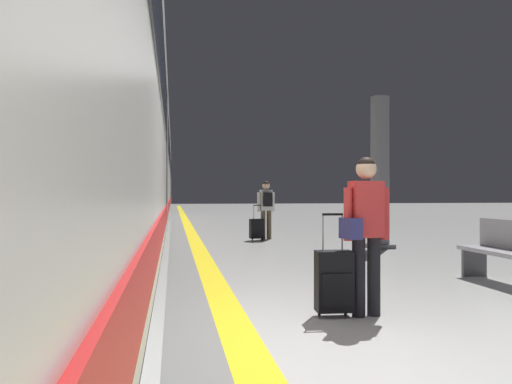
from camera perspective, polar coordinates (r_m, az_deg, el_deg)
ground_plane at (r=4.55m, az=10.12°, el=-16.70°), size 120.00×120.00×0.00m
safety_line_strip at (r=14.18m, az=-6.98°, el=-5.40°), size 0.36×80.00×0.01m
tactile_edge_band at (r=14.17m, az=-8.40°, el=-5.41°), size 0.66×80.00×0.01m
high_speed_train at (r=14.07m, az=-15.75°, el=4.76°), size 2.94×36.21×4.97m
traveller_foreground at (r=5.45m, az=12.23°, el=-3.56°), size 0.54×0.32×1.68m
rolling_suitcase_foreground at (r=5.42m, az=8.82°, el=-9.93°), size 0.39×0.25×1.09m
passenger_near at (r=14.23m, az=1.16°, el=-1.45°), size 0.51×0.34×1.65m
suitcase_near at (r=13.92m, az=0.08°, el=-4.16°), size 0.41×0.28×0.99m
platform_pillar at (r=12.32m, az=13.85°, el=1.83°), size 0.56×0.56×3.60m
platform_bench at (r=8.06m, az=26.62°, el=-6.00°), size 0.44×1.70×0.91m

